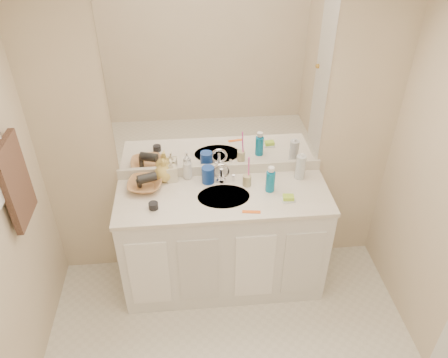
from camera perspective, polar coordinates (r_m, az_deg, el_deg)
ceiling at (r=1.47m, az=3.77°, el=21.46°), size 2.60×2.60×0.02m
wall_back at (r=3.13m, az=-0.55°, el=5.68°), size 2.60×0.02×2.40m
vanity_cabinet at (r=3.37m, az=-0.08°, el=-8.18°), size 1.50×0.55×0.85m
countertop at (r=3.09m, az=-0.09°, el=-2.26°), size 1.52×0.57×0.03m
backsplash at (r=3.27m, az=-0.50°, el=1.28°), size 1.52×0.03×0.08m
sink_basin at (r=3.07m, az=-0.05°, el=-2.45°), size 0.37×0.37×0.02m
faucet at (r=3.17m, az=-0.35°, el=0.50°), size 0.02×0.02×0.11m
mirror at (r=2.96m, az=-0.58°, el=11.68°), size 1.48×0.01×1.20m
blue_mug at (r=3.17m, az=-2.09°, el=0.55°), size 0.10×0.10×0.13m
tan_cup at (r=3.15m, az=3.01°, el=-0.18°), size 0.07×0.07×0.08m
toothbrush at (r=3.09m, az=3.25°, el=1.46°), size 0.02×0.04×0.20m
mouthwash_bottle at (r=3.09m, az=6.07°, el=-0.33°), size 0.08×0.08×0.15m
clear_pump_bottle at (r=3.24m, az=9.96°, el=1.55°), size 0.09×0.09×0.19m
soap_dish at (r=3.06m, az=8.37°, el=-2.67°), size 0.10×0.08×0.01m
green_soap at (r=3.05m, az=8.41°, el=-2.39°), size 0.08×0.06×0.03m
orange_comb at (r=2.93m, az=3.60°, el=-4.30°), size 0.13×0.04×0.01m
dark_jar at (r=2.98m, az=-9.21°, el=-3.47°), size 0.07×0.07×0.05m
soap_bottle_white at (r=3.20m, az=-4.81°, el=1.47°), size 0.08×0.08×0.18m
soap_bottle_cream at (r=3.19m, az=-6.91°, el=1.13°), size 0.09×0.09×0.17m
soap_bottle_yellow at (r=3.20m, az=-7.85°, el=1.19°), size 0.16×0.16×0.18m
wicker_basket at (r=3.17m, az=-10.29°, el=-0.78°), size 0.27×0.27×0.06m
hair_dryer at (r=3.13m, az=-10.04°, el=0.13°), size 0.15×0.11×0.07m
hand_towel at (r=2.84m, az=-25.55°, el=-0.39°), size 0.04×0.32×0.55m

